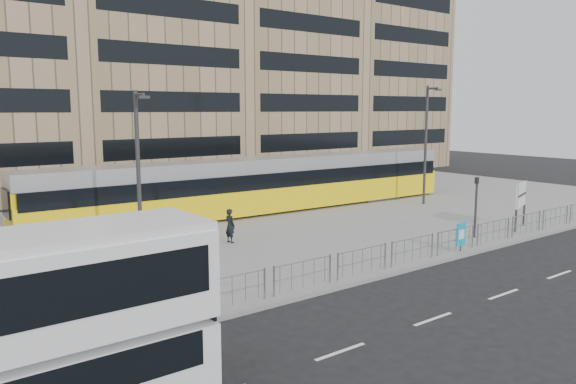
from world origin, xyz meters
TOP-DOWN VIEW (x-y plane):
  - ground at (0.00, 0.00)m, footprint 120.00×120.00m
  - plaza at (0.00, 12.00)m, footprint 64.00×24.00m
  - kerb at (0.00, 0.05)m, footprint 64.00×0.25m
  - building_row at (1.55, 34.27)m, footprint 70.40×18.40m
  - pedestrian_barrier at (2.00, 0.50)m, footprint 32.07×0.07m
  - road_markings at (1.00, -4.00)m, footprint 62.00×0.12m
  - tram at (4.01, 14.08)m, footprint 29.44×3.80m
  - station_sign at (12.32, 1.46)m, footprint 2.12×0.78m
  - ad_panel at (5.54, 0.40)m, footprint 0.71×0.12m
  - pedestrian at (-2.01, 8.28)m, footprint 0.49×0.67m
  - traffic_light_west at (-8.01, 0.50)m, footprint 0.16×0.20m
  - traffic_light_east at (8.52, 1.69)m, footprint 0.17×0.21m
  - lamp_post_west at (-6.79, 7.70)m, footprint 0.45×1.04m
  - lamp_post_east at (14.60, 9.85)m, footprint 0.45×1.04m

SIDE VIEW (x-z plane):
  - ground at x=0.00m, z-range 0.00..0.00m
  - road_markings at x=1.00m, z-range 0.00..0.01m
  - kerb at x=0.00m, z-range -0.01..0.16m
  - plaza at x=0.00m, z-range 0.00..0.15m
  - ad_panel at x=5.54m, z-range 0.26..1.58m
  - pedestrian_barrier at x=2.00m, z-range 0.43..1.53m
  - pedestrian at x=-2.01m, z-range 0.15..1.84m
  - tram at x=4.01m, z-range 0.16..3.62m
  - station_sign at x=12.32m, z-range 0.64..3.18m
  - traffic_light_west at x=-8.01m, z-range 0.57..3.67m
  - traffic_light_east at x=8.52m, z-range 0.57..3.67m
  - lamp_post_west at x=-6.79m, z-range 0.52..7.78m
  - lamp_post_east at x=14.60m, z-range 0.52..8.57m
  - building_row at x=1.55m, z-range -2.69..28.51m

